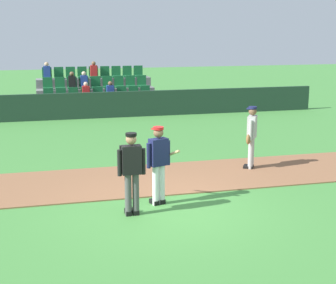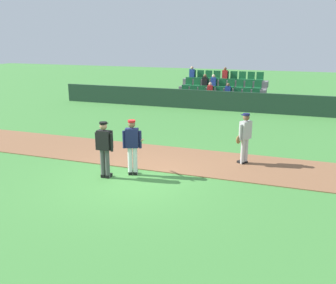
% 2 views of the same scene
% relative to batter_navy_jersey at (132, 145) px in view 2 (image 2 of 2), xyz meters
% --- Properties ---
extents(ground_plane, '(80.00, 80.00, 0.00)m').
position_rel_batter_navy_jersey_xyz_m(ground_plane, '(0.06, -0.35, -0.97)').
color(ground_plane, '#42843A').
extents(infield_dirt_path, '(28.00, 2.78, 0.03)m').
position_rel_batter_navy_jersey_xyz_m(infield_dirt_path, '(0.06, 1.87, -0.95)').
color(infield_dirt_path, brown).
rests_on(infield_dirt_path, ground).
extents(dugout_fence, '(20.00, 0.16, 1.14)m').
position_rel_batter_navy_jersey_xyz_m(dugout_fence, '(0.06, 11.42, -0.40)').
color(dugout_fence, '#1E3828').
rests_on(dugout_fence, ground).
extents(stadium_bleachers, '(5.55, 2.95, 2.30)m').
position_rel_batter_navy_jersey_xyz_m(stadium_bleachers, '(0.04, 13.30, -0.34)').
color(stadium_bleachers, slate).
rests_on(stadium_bleachers, ground).
extents(batter_navy_jersey, '(0.74, 0.68, 1.76)m').
position_rel_batter_navy_jersey_xyz_m(batter_navy_jersey, '(0.00, 0.00, 0.00)').
color(batter_navy_jersey, white).
rests_on(batter_navy_jersey, ground).
extents(umpire_home_plate, '(0.59, 0.31, 1.76)m').
position_rel_batter_navy_jersey_xyz_m(umpire_home_plate, '(-0.69, -0.50, 0.03)').
color(umpire_home_plate, '#4C4C4C').
rests_on(umpire_home_plate, ground).
extents(runner_grey_jersey, '(0.49, 0.58, 1.76)m').
position_rel_batter_navy_jersey_xyz_m(runner_grey_jersey, '(3.12, 2.17, -0.01)').
color(runner_grey_jersey, '#B2B2B2').
rests_on(runner_grey_jersey, ground).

